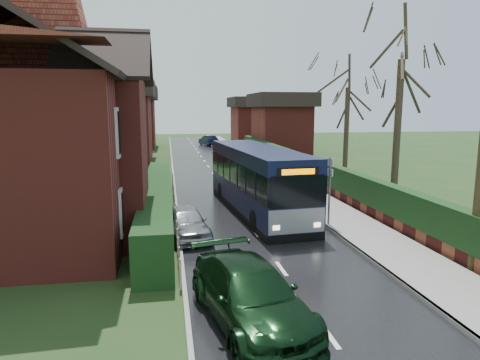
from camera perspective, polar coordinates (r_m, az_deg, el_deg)
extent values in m
plane|color=#2F3F1B|center=(15.52, 3.59, -9.14)|extent=(140.00, 140.00, 0.00)
cube|color=black|center=(25.03, -1.64, -1.87)|extent=(6.00, 100.00, 0.02)
cube|color=slate|center=(25.94, 7.70, -1.41)|extent=(2.50, 100.00, 0.14)
cube|color=gray|center=(25.62, 5.14, -1.50)|extent=(0.12, 100.00, 0.14)
cube|color=gray|center=(24.80, -8.64, -1.99)|extent=(0.12, 100.00, 0.10)
cube|color=black|center=(19.75, -10.88, -2.80)|extent=(1.20, 16.00, 1.60)
cube|color=maroon|center=(26.40, 10.93, -0.80)|extent=(0.30, 50.00, 0.60)
cube|color=black|center=(26.26, 10.99, 1.13)|extent=(0.60, 50.00, 1.20)
cube|color=maroon|center=(20.19, -25.72, 3.01)|extent=(8.00, 14.00, 6.00)
cube|color=maroon|center=(16.55, -16.86, 2.31)|extent=(2.50, 4.00, 6.00)
cube|color=brown|center=(24.12, -21.70, 19.01)|extent=(0.90, 1.40, 2.20)
cube|color=silver|center=(14.77, -15.43, -3.98)|extent=(0.08, 1.20, 1.60)
cube|color=black|center=(14.77, -15.31, -3.98)|extent=(0.03, 0.95, 1.35)
cube|color=silver|center=(14.41, -15.89, 6.13)|extent=(0.08, 1.20, 1.60)
cube|color=black|center=(14.40, -15.77, 6.14)|extent=(0.03, 0.95, 1.35)
cube|color=silver|center=(18.67, -14.23, -1.14)|extent=(0.08, 1.20, 1.60)
cube|color=black|center=(18.67, -14.14, -1.13)|extent=(0.03, 0.95, 1.35)
cube|color=silver|center=(18.38, -14.57, 6.85)|extent=(0.08, 1.20, 1.60)
cube|color=black|center=(18.38, -14.47, 6.86)|extent=(0.03, 0.95, 1.35)
cube|color=silver|center=(22.61, -13.45, 0.72)|extent=(0.08, 1.20, 1.60)
cube|color=black|center=(22.61, -13.38, 0.73)|extent=(0.03, 0.95, 1.35)
cube|color=silver|center=(22.37, -13.71, 7.32)|extent=(0.08, 1.20, 1.60)
cube|color=black|center=(22.37, -13.64, 7.32)|extent=(0.03, 0.95, 1.35)
cube|color=silver|center=(25.08, -13.09, 1.59)|extent=(0.08, 1.20, 1.60)
cube|color=black|center=(25.08, -13.02, 1.59)|extent=(0.03, 0.95, 1.35)
cube|color=silver|center=(24.86, -13.32, 7.53)|extent=(0.08, 1.20, 1.60)
cube|color=black|center=(24.86, -13.25, 7.54)|extent=(0.03, 0.95, 1.35)
cube|color=#0E1333|center=(20.71, 2.27, -1.91)|extent=(3.21, 10.38, 1.06)
cube|color=black|center=(20.52, 2.29, 1.07)|extent=(3.23, 10.39, 1.11)
cube|color=#0E1333|center=(20.41, 2.30, 3.47)|extent=(3.21, 10.38, 0.61)
cube|color=black|center=(20.86, 2.25, -3.77)|extent=(3.21, 10.38, 0.33)
cube|color=gray|center=(16.07, 7.54, -5.44)|extent=(2.23, 0.31, 0.93)
cube|color=black|center=(15.79, 7.67, -1.55)|extent=(2.09, 0.26, 1.21)
cube|color=black|center=(15.66, 7.73, 1.12)|extent=(1.63, 0.22, 0.33)
cube|color=#FF8C00|center=(15.63, 7.79, 1.10)|extent=(1.28, 0.15, 0.20)
cube|color=black|center=(16.23, 7.51, -7.60)|extent=(2.28, 0.34, 0.28)
cube|color=#FFF2CC|center=(15.78, 4.86, -6.36)|extent=(0.26, 0.07, 0.17)
cube|color=#FFF2CC|center=(16.38, 10.26, -5.89)|extent=(0.26, 0.07, 0.17)
cylinder|color=black|center=(17.46, 2.08, -5.47)|extent=(0.34, 0.91, 0.89)
cylinder|color=black|center=(18.16, 8.46, -4.98)|extent=(0.34, 0.91, 0.89)
cylinder|color=black|center=(23.64, -2.49, -1.48)|extent=(0.34, 0.91, 0.89)
cylinder|color=black|center=(24.16, 2.39, -1.24)|extent=(0.34, 0.91, 0.89)
imported|color=#A1A1A5|center=(16.76, -7.28, -5.59)|extent=(2.08, 3.81, 1.23)
imported|color=black|center=(10.30, 1.36, -15.00)|extent=(2.81, 5.05, 1.38)
imported|color=black|center=(57.61, -4.24, 5.26)|extent=(2.46, 4.33, 1.35)
cylinder|color=slate|center=(18.20, 11.83, -1.66)|extent=(0.09, 0.09, 2.99)
cube|color=silver|center=(17.99, 11.97, 2.34)|extent=(0.13, 0.45, 0.34)
cube|color=silver|center=(18.05, 11.93, 0.99)|extent=(0.11, 0.41, 0.30)
cylinder|color=#332A1E|center=(22.79, 20.21, 5.66)|extent=(0.35, 0.35, 7.31)
cylinder|color=#33271E|center=(31.08, 13.98, 6.00)|extent=(0.34, 0.34, 6.38)
cylinder|color=#31241D|center=(28.49, -25.95, 5.47)|extent=(0.31, 0.31, 6.82)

